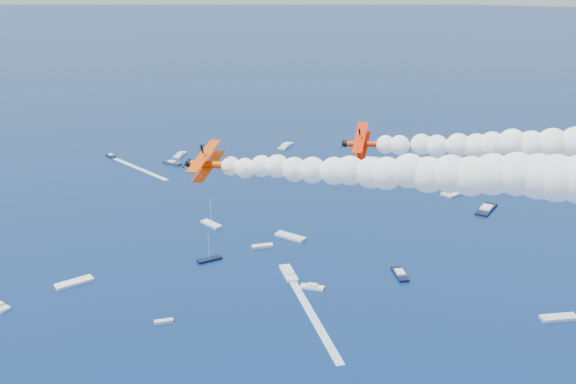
# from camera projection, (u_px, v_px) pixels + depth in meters

# --- Properties ---
(biplane_lead) EXTENTS (7.12, 8.63, 7.40)m
(biplane_lead) POSITION_uv_depth(u_px,v_px,m) (364.00, 144.00, 99.78)
(biplane_lead) COLOR #F22705
(biplane_trail) EXTENTS (8.57, 10.31, 7.99)m
(biplane_trail) POSITION_uv_depth(u_px,v_px,m) (210.00, 164.00, 97.18)
(biplane_trail) COLOR #F74705
(smoke_trail_lead) EXTENTS (52.95, 8.31, 9.98)m
(smoke_trail_lead) POSITION_uv_depth(u_px,v_px,m) (553.00, 144.00, 92.71)
(smoke_trail_lead) COLOR white
(smoke_trail_trail) EXTENTS (53.25, 13.33, 9.98)m
(smoke_trail_trail) POSITION_uv_depth(u_px,v_px,m) (389.00, 171.00, 87.83)
(smoke_trail_trail) COLOR white
(spectator_boats) EXTENTS (231.14, 176.77, 0.70)m
(spectator_boats) POSITION_uv_depth(u_px,v_px,m) (333.00, 229.00, 205.19)
(spectator_boats) COLOR white
(spectator_boats) RESTS_ON ground
(boat_wakes) EXTENTS (147.82, 144.39, 0.04)m
(boat_wakes) POSITION_uv_depth(u_px,v_px,m) (295.00, 202.00, 227.96)
(boat_wakes) COLOR white
(boat_wakes) RESTS_ON ground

